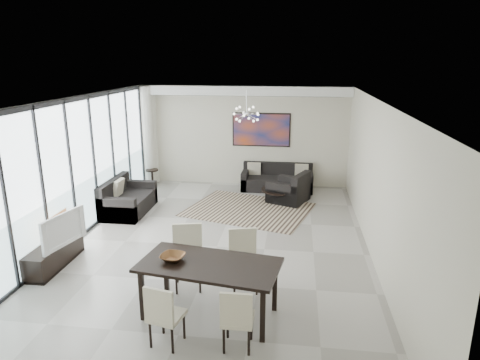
% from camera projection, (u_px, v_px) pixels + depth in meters
% --- Properties ---
extents(room_shell, '(6.00, 9.00, 2.90)m').
position_uv_depth(room_shell, '(239.00, 178.00, 8.13)').
color(room_shell, '#A8A39B').
rests_on(room_shell, ground).
extents(window_wall, '(0.37, 8.95, 2.90)m').
position_uv_depth(window_wall, '(75.00, 171.00, 8.54)').
color(window_wall, white).
rests_on(window_wall, floor).
extents(soffit, '(5.98, 0.40, 0.26)m').
position_uv_depth(soffit, '(243.00, 91.00, 11.92)').
color(soffit, white).
rests_on(soffit, room_shell).
extents(painting, '(1.68, 0.04, 0.98)m').
position_uv_depth(painting, '(261.00, 130.00, 12.33)').
color(painting, '#B64419').
rests_on(painting, room_shell).
extents(chandelier, '(0.66, 0.66, 0.71)m').
position_uv_depth(chandelier, '(247.00, 114.00, 10.28)').
color(chandelier, silver).
rests_on(chandelier, room_shell).
extents(rug, '(3.40, 2.94, 0.01)m').
position_uv_depth(rug, '(249.00, 209.00, 10.67)').
color(rug, black).
rests_on(rug, floor).
extents(coffee_table, '(0.94, 0.94, 0.33)m').
position_uv_depth(coffee_table, '(279.00, 194.00, 11.26)').
color(coffee_table, black).
rests_on(coffee_table, floor).
extents(bowl_coffee, '(0.30, 0.30, 0.08)m').
position_uv_depth(bowl_coffee, '(278.00, 188.00, 11.18)').
color(bowl_coffee, brown).
rests_on(bowl_coffee, coffee_table).
extents(sofa_main, '(2.01, 0.82, 0.73)m').
position_uv_depth(sofa_main, '(277.00, 181.00, 12.26)').
color(sofa_main, black).
rests_on(sofa_main, floor).
extents(loveseat, '(0.92, 1.63, 0.82)m').
position_uv_depth(loveseat, '(127.00, 201.00, 10.45)').
color(loveseat, black).
rests_on(loveseat, floor).
extents(armchair, '(1.19, 1.21, 0.79)m').
position_uv_depth(armchair, '(290.00, 191.00, 11.22)').
color(armchair, black).
rests_on(armchair, floor).
extents(side_table, '(0.37, 0.37, 0.51)m').
position_uv_depth(side_table, '(152.00, 175.00, 12.55)').
color(side_table, black).
rests_on(side_table, floor).
extents(tv_console, '(0.40, 1.41, 0.44)m').
position_uv_depth(tv_console, '(55.00, 255.00, 7.73)').
color(tv_console, black).
rests_on(tv_console, floor).
extents(television, '(0.36, 1.04, 0.60)m').
position_uv_depth(television, '(59.00, 229.00, 7.56)').
color(television, gray).
rests_on(television, tv_console).
extents(dining_table, '(2.12, 1.29, 0.83)m').
position_uv_depth(dining_table, '(209.00, 269.00, 6.11)').
color(dining_table, black).
rests_on(dining_table, floor).
extents(dining_chair_sw, '(0.49, 0.49, 0.89)m').
position_uv_depth(dining_chair_sw, '(163.00, 313.00, 5.47)').
color(dining_chair_sw, beige).
rests_on(dining_chair_sw, floor).
extents(dining_chair_se, '(0.41, 0.41, 0.89)m').
position_uv_depth(dining_chair_se, '(237.00, 316.00, 5.40)').
color(dining_chair_se, beige).
rests_on(dining_chair_se, floor).
extents(dining_chair_nw, '(0.58, 0.58, 1.04)m').
position_uv_depth(dining_chair_nw, '(188.00, 251.00, 6.99)').
color(dining_chair_nw, beige).
rests_on(dining_chair_nw, floor).
extents(dining_chair_ne, '(0.56, 0.56, 0.99)m').
position_uv_depth(dining_chair_ne, '(243.00, 255.00, 6.93)').
color(dining_chair_ne, beige).
rests_on(dining_chair_ne, floor).
extents(bowl_dining, '(0.40, 0.40, 0.09)m').
position_uv_depth(bowl_dining, '(173.00, 257.00, 6.18)').
color(bowl_dining, brown).
rests_on(bowl_dining, dining_table).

